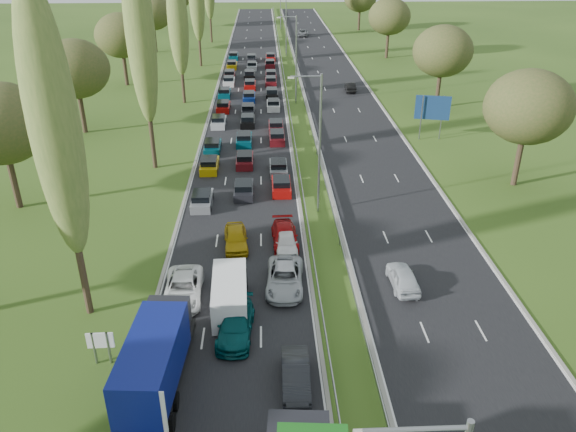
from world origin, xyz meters
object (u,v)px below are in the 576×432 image
object	(u,v)px
blue_lorry	(157,357)
direction_sign	(432,110)
white_van_rear	(230,293)
info_sign	(101,344)
near_car_2	(183,289)

from	to	relation	value
blue_lorry	direction_sign	size ratio (longest dim) A/B	1.72
white_van_rear	direction_sign	world-z (taller)	direction_sign
info_sign	blue_lorry	bearing A→B (deg)	-29.03
info_sign	direction_sign	bearing A→B (deg)	52.51
near_car_2	direction_sign	bearing A→B (deg)	49.69
near_car_2	white_van_rear	world-z (taller)	white_van_rear
near_car_2	direction_sign	size ratio (longest dim) A/B	1.03
near_car_2	info_sign	bearing A→B (deg)	-123.05
white_van_rear	info_sign	xyz separation A→B (m)	(-6.93, -5.01, 0.23)
near_car_2	direction_sign	distance (m)	40.26
info_sign	direction_sign	world-z (taller)	direction_sign
white_van_rear	info_sign	size ratio (longest dim) A/B	2.63
near_car_2	white_van_rear	distance (m)	3.40
blue_lorry	direction_sign	distance (m)	46.92
near_car_2	direction_sign	world-z (taller)	direction_sign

